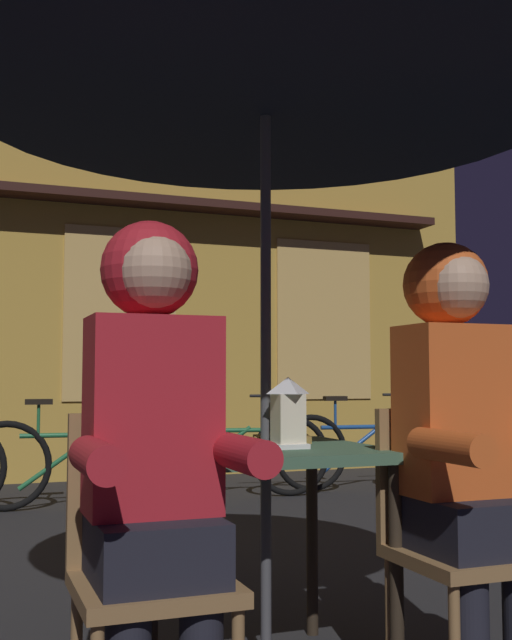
{
  "coord_description": "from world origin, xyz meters",
  "views": [
    {
      "loc": [
        -0.95,
        -2.44,
        0.97
      ],
      "look_at": [
        0.0,
        0.09,
        1.17
      ],
      "focal_mm": 43.53,
      "sensor_mm": 36.0,
      "label": 1
    }
  ],
  "objects": [
    {
      "name": "patio_umbrella",
      "position": [
        0.0,
        0.0,
        2.06
      ],
      "size": [
        2.1,
        2.1,
        2.31
      ],
      "color": "#4C4C51",
      "rests_on": "ground_plane"
    },
    {
      "name": "shopfront_building",
      "position": [
        -0.64,
        5.4,
        3.09
      ],
      "size": [
        10.0,
        0.93,
        6.2
      ],
      "color": "gold",
      "rests_on": "ground_plane"
    },
    {
      "name": "chair_right",
      "position": [
        0.48,
        -0.37,
        0.49
      ],
      "size": [
        0.4,
        0.4,
        0.87
      ],
      "color": "olive",
      "rests_on": "ground_plane"
    },
    {
      "name": "bicycle_fifth",
      "position": [
        2.35,
        3.64,
        0.35
      ],
      "size": [
        1.68,
        0.19,
        0.84
      ],
      "color": "black",
      "rests_on": "ground_plane"
    },
    {
      "name": "book",
      "position": [
        0.11,
        0.13,
        0.75
      ],
      "size": [
        0.23,
        0.2,
        0.02
      ],
      "primitive_type": "cube",
      "rotation": [
        0.0,
        0.0,
        -0.32
      ],
      "color": "olive",
      "rests_on": "cafe_table"
    },
    {
      "name": "bicycle_third",
      "position": [
        -0.15,
        3.53,
        0.35
      ],
      "size": [
        1.68,
        0.17,
        0.84
      ],
      "color": "black",
      "rests_on": "ground_plane"
    },
    {
      "name": "bicycle_fourth",
      "position": [
        1.09,
        3.62,
        0.35
      ],
      "size": [
        1.66,
        0.34,
        0.84
      ],
      "color": "black",
      "rests_on": "ground_plane"
    },
    {
      "name": "chair_left",
      "position": [
        -0.48,
        -0.37,
        0.49
      ],
      "size": [
        0.4,
        0.4,
        0.87
      ],
      "color": "olive",
      "rests_on": "ground_plane"
    },
    {
      "name": "person_left_hooded",
      "position": [
        -0.48,
        -0.43,
        0.85
      ],
      "size": [
        0.45,
        0.56,
        1.4
      ],
      "color": "black",
      "rests_on": "ground_plane"
    },
    {
      "name": "person_right_hooded",
      "position": [
        0.48,
        -0.43,
        0.85
      ],
      "size": [
        0.45,
        0.56,
        1.4
      ],
      "color": "black",
      "rests_on": "ground_plane"
    },
    {
      "name": "cafe_table",
      "position": [
        0.0,
        0.0,
        0.64
      ],
      "size": [
        0.72,
        0.72,
        0.74
      ],
      "color": "#42664C",
      "rests_on": "ground_plane"
    },
    {
      "name": "lantern",
      "position": [
        0.04,
        -0.09,
        0.86
      ],
      "size": [
        0.11,
        0.11,
        0.23
      ],
      "color": "white",
      "rests_on": "cafe_table"
    }
  ]
}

